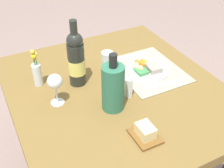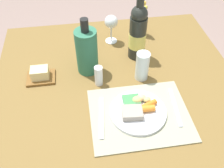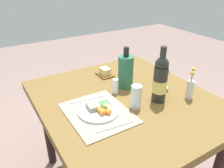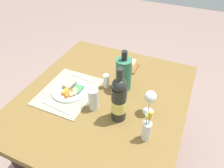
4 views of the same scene
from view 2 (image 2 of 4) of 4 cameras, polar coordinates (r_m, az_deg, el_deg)
The scene contains 13 objects.
ground_plane at distance 1.78m, azimuth 0.75°, elevation -16.07°, with size 8.00×8.00×0.00m, color gray.
dining_table at distance 1.24m, azimuth 1.03°, elevation -1.46°, with size 1.13×1.02×0.74m.
placemat at distance 1.04m, azimuth 6.24°, elevation -6.86°, with size 0.40×0.33×0.01m, color #A09E83.
dinner_plate at distance 1.04m, azimuth 5.87°, elevation -5.80°, with size 0.23×0.23×0.04m.
fork at distance 1.02m, azimuth -2.41°, elevation -7.47°, with size 0.02×0.21×0.01m, color silver.
knife at distance 1.09m, azimuth 14.09°, elevation -4.96°, with size 0.02×0.21×0.01m, color silver.
cooler_bottle at distance 1.16m, azimuth -5.74°, elevation 7.45°, with size 0.10×0.10×0.28m.
wine_glass at distance 1.35m, azimuth -0.19°, elevation 13.69°, with size 0.07×0.07×0.16m.
water_tumbler at distance 1.16m, azimuth 6.83°, elevation 3.73°, with size 0.06×0.06×0.14m.
butter_dish at distance 1.21m, azimuth -15.91°, elevation 2.01°, with size 0.13×0.10×0.06m.
salt_shaker at distance 1.13m, azimuth -3.04°, elevation 1.85°, with size 0.04×0.04×0.10m, color white.
flower_vase at distance 1.43m, azimuth 7.06°, elevation 13.62°, with size 0.05×0.05×0.20m.
wine_bottle at distance 1.23m, azimuth 5.85°, elevation 11.47°, with size 0.08×0.08×0.34m.
Camera 2 is at (-0.15, -0.84, 1.56)m, focal length 40.39 mm.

